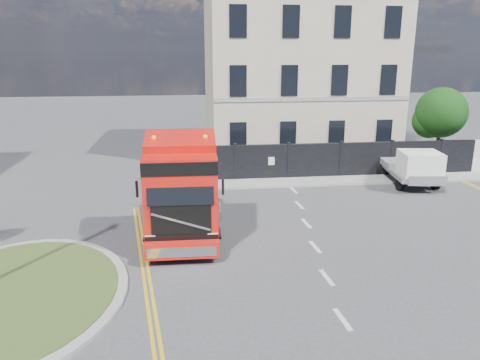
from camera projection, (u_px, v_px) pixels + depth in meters
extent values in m
plane|color=#424244|center=(235.00, 246.00, 17.39)|extent=(120.00, 120.00, 0.00)
cylinder|color=gray|center=(9.00, 297.00, 13.71)|extent=(6.80, 6.80, 0.12)
cylinder|color=#344C1E|center=(9.00, 295.00, 13.69)|extent=(6.20, 6.20, 0.05)
cube|color=black|center=(323.00, 161.00, 26.41)|extent=(18.00, 0.25, 2.00)
cube|color=silver|center=(464.00, 157.00, 27.38)|extent=(2.60, 0.12, 2.00)
cube|color=beige|center=(295.00, 73.00, 32.37)|extent=(12.00, 10.00, 11.00)
cylinder|color=#382619|center=(438.00, 144.00, 30.20)|extent=(0.24, 0.24, 2.40)
sphere|color=#12330F|center=(441.00, 113.00, 29.66)|extent=(3.20, 3.20, 3.20)
sphere|color=#12330F|center=(430.00, 121.00, 30.14)|extent=(2.20, 2.20, 2.20)
cube|color=gray|center=(327.00, 181.00, 25.81)|extent=(20.00, 1.60, 0.12)
cube|color=black|center=(184.00, 211.00, 18.93)|extent=(2.60, 6.42, 0.46)
cube|color=red|center=(181.00, 190.00, 16.85)|extent=(2.58, 2.68, 2.83)
cube|color=red|center=(181.00, 152.00, 17.56)|extent=(2.55, 0.96, 1.42)
cube|color=black|center=(180.00, 190.00, 15.50)|extent=(2.23, 0.10, 1.06)
cube|color=red|center=(182.00, 250.00, 15.74)|extent=(2.54, 0.40, 0.56)
cylinder|color=black|center=(151.00, 243.00, 16.42)|extent=(0.34, 1.06, 1.05)
cylinder|color=gray|center=(151.00, 243.00, 16.42)|extent=(0.38, 0.59, 0.58)
cylinder|color=black|center=(213.00, 240.00, 16.63)|extent=(0.34, 1.06, 1.05)
cylinder|color=gray|center=(213.00, 240.00, 16.63)|extent=(0.38, 0.59, 0.58)
cylinder|color=black|center=(158.00, 209.00, 19.86)|extent=(0.34, 1.06, 1.05)
cylinder|color=gray|center=(158.00, 209.00, 19.86)|extent=(0.38, 0.59, 0.58)
cylinder|color=black|center=(210.00, 207.00, 20.07)|extent=(0.34, 1.06, 1.05)
cylinder|color=gray|center=(210.00, 207.00, 20.07)|extent=(0.38, 0.59, 0.58)
cylinder|color=black|center=(160.00, 200.00, 21.02)|extent=(0.34, 1.06, 1.05)
cylinder|color=gray|center=(160.00, 200.00, 21.02)|extent=(0.38, 0.59, 0.58)
cylinder|color=black|center=(209.00, 199.00, 21.23)|extent=(0.34, 1.06, 1.05)
cylinder|color=gray|center=(209.00, 199.00, 21.23)|extent=(0.38, 0.59, 0.58)
cube|color=slate|center=(405.00, 170.00, 25.64)|extent=(2.52, 5.06, 0.25)
cube|color=white|center=(420.00, 164.00, 24.01)|extent=(2.14, 2.05, 1.32)
cylinder|color=black|center=(400.00, 184.00, 24.17)|extent=(0.25, 0.71, 0.71)
cylinder|color=black|center=(435.00, 183.00, 24.39)|extent=(0.25, 0.71, 0.71)
cylinder|color=black|center=(377.00, 170.00, 27.08)|extent=(0.25, 0.71, 0.71)
cylinder|color=black|center=(408.00, 169.00, 27.30)|extent=(0.25, 0.71, 0.71)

